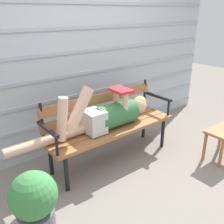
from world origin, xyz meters
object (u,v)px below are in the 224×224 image
reclining_person (105,116)px  footstool (222,136)px  park_bench (108,122)px  potted_plant (35,205)px

reclining_person → footstool: (1.11, -0.78, -0.29)m
reclining_person → footstool: size_ratio=3.93×
park_bench → reclining_person: reclining_person is taller
footstool → potted_plant: 2.18m
park_bench → footstool: park_bench is taller
park_bench → potted_plant: park_bench is taller
reclining_person → footstool: bearing=-35.1°
footstool → potted_plant: (-2.17, 0.26, 0.03)m
park_bench → reclining_person: size_ratio=0.94×
reclining_person → footstool: reclining_person is taller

